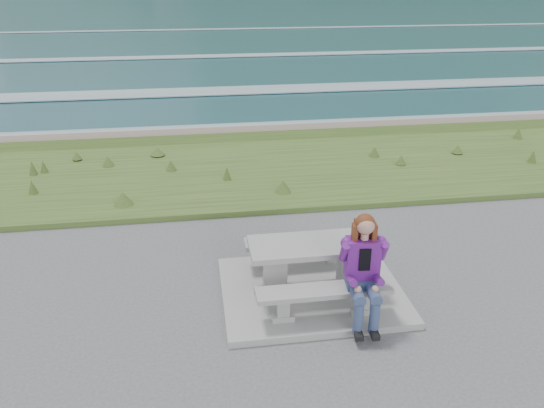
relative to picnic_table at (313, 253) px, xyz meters
name	(u,v)px	position (x,y,z in m)	size (l,w,h in m)	color
concrete_slab	(311,291)	(0.00, 0.00, -0.63)	(2.60, 2.10, 0.10)	#9C9D98
picnic_table	(313,253)	(0.00, 0.00, 0.00)	(1.80, 0.75, 0.75)	#9C9D98
bench_landward	(324,295)	(0.00, -0.70, -0.23)	(1.80, 0.35, 0.45)	#9C9D98
bench_seaward	(302,244)	(0.00, 0.70, -0.23)	(1.80, 0.35, 0.45)	#9C9D98
grass_verge	(265,173)	(0.00, 5.00, -0.68)	(160.00, 4.50, 0.22)	#30531F
shore_drop	(251,137)	(0.00, 7.90, -0.68)	(160.00, 0.80, 2.20)	#66584C
ocean	(218,80)	(0.00, 25.09, -2.42)	(1600.00, 1600.00, 0.09)	#20515A
seated_woman	(363,285)	(0.48, -0.84, -0.04)	(0.48, 0.78, 1.48)	navy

